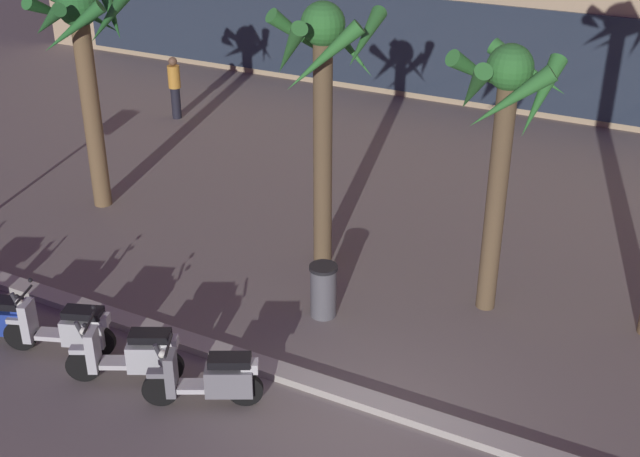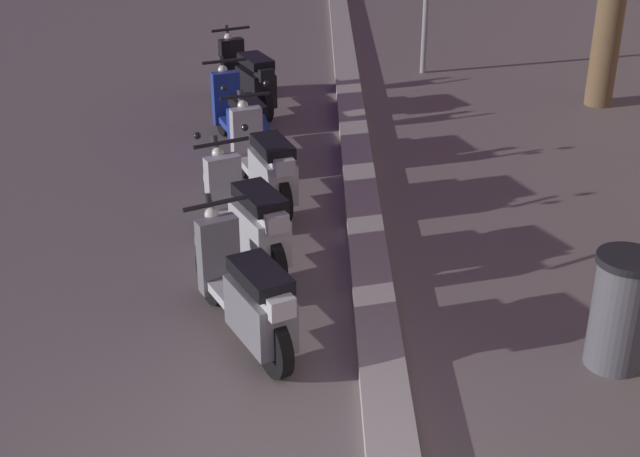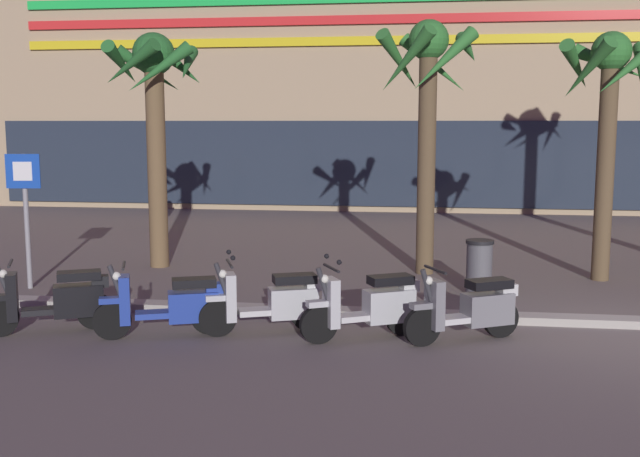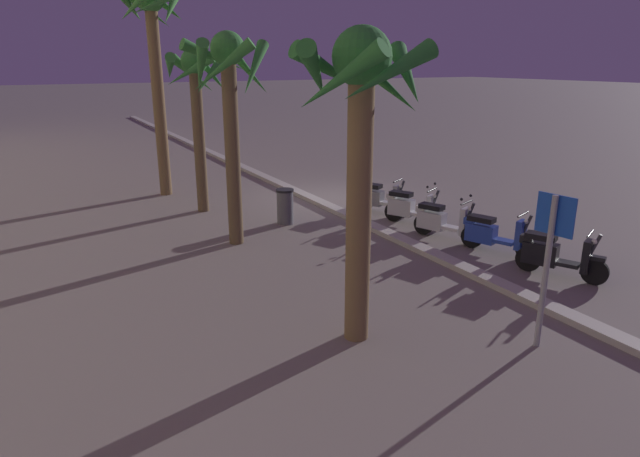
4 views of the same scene
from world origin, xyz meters
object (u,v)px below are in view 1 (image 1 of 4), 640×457
Objects in this scene: scooter_silver_mid_front at (67,329)px; palm_tree_far_corner at (504,118)px; palm_tree_near_sign at (83,46)px; litter_bin at (323,290)px; pedestrian_by_palm_tree at (175,86)px; scooter_grey_mid_rear at (211,379)px; scooter_silver_second_in_line at (133,355)px; palm_tree_by_mall_entrance at (324,76)px.

palm_tree_far_corner is (5.37, 4.41, 2.96)m from scooter_silver_mid_front.
litter_bin is at bearing -15.14° from palm_tree_near_sign.
palm_tree_far_corner is at bearing -27.47° from pedestrian_by_palm_tree.
litter_bin is at bearing -146.23° from palm_tree_far_corner.
palm_tree_far_corner is 4.06m from litter_bin.
scooter_grey_mid_rear is at bearing -0.17° from scooter_silver_mid_front.
litter_bin is at bearing -40.39° from pedestrian_by_palm_tree.
palm_tree_far_corner reaches higher than scooter_silver_second_in_line.
scooter_silver_mid_front is at bearing 176.56° from scooter_silver_second_in_line.
scooter_silver_second_in_line is at bearing -56.19° from pedestrian_by_palm_tree.
palm_tree_near_sign is at bearing -69.19° from pedestrian_by_palm_tree.
scooter_silver_mid_front is 1.82× the size of litter_bin.
pedestrian_by_palm_tree is at bearing 118.24° from scooter_silver_mid_front.
scooter_grey_mid_rear is 8.16m from palm_tree_near_sign.
palm_tree_near_sign is 4.96× the size of litter_bin.
pedestrian_by_palm_tree is at bearing 152.53° from palm_tree_far_corner.
palm_tree_near_sign is 7.22m from litter_bin.
palm_tree_near_sign is at bearing 179.00° from palm_tree_far_corner.
scooter_silver_second_in_line is at bearing -119.36° from litter_bin.
pedestrian_by_palm_tree is at bearing 128.98° from scooter_grey_mid_rear.
pedestrian_by_palm_tree is (-6.75, 10.08, 0.46)m from scooter_silver_second_in_line.
palm_tree_by_mall_entrance is (2.11, 4.59, 3.15)m from scooter_silver_mid_front.
palm_tree_far_corner is at bearing 48.44° from scooter_silver_second_in_line.
scooter_silver_second_in_line is 0.33× the size of palm_tree_by_mall_entrance.
palm_tree_far_corner is at bearing 39.43° from scooter_silver_mid_front.
litter_bin is (8.40, -7.14, -0.44)m from pedestrian_by_palm_tree.
scooter_silver_second_in_line is (1.38, -0.08, 0.01)m from scooter_silver_mid_front.
litter_bin is (0.92, -1.74, -3.11)m from palm_tree_by_mall_entrance.
scooter_grey_mid_rear is 12.88m from pedestrian_by_palm_tree.
palm_tree_by_mall_entrance reaches higher than scooter_silver_second_in_line.
palm_tree_near_sign is (-8.67, 0.15, 0.09)m from palm_tree_far_corner.
scooter_silver_second_in_line is at bearing -176.83° from scooter_grey_mid_rear.
palm_tree_near_sign is (-6.03, 4.57, 3.05)m from scooter_grey_mid_rear.
palm_tree_by_mall_entrance is 5.42m from palm_tree_near_sign.
palm_tree_near_sign is at bearing 135.23° from scooter_silver_second_in_line.
scooter_silver_second_in_line is 0.93× the size of pedestrian_by_palm_tree.
scooter_silver_second_in_line is 3.37m from litter_bin.
scooter_grey_mid_rear is 0.34× the size of palm_tree_near_sign.
scooter_silver_mid_front is 1.09× the size of scooter_grey_mid_rear.
litter_bin is (1.65, 2.93, 0.02)m from scooter_silver_second_in_line.
palm_tree_far_corner reaches higher than pedestrian_by_palm_tree.
scooter_silver_second_in_line is at bearing -3.44° from scooter_silver_mid_front.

